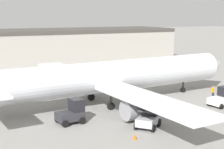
{
  "coord_description": "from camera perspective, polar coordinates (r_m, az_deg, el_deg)",
  "views": [
    {
      "loc": [
        -18.19,
        -37.78,
        11.15
      ],
      "look_at": [
        0.0,
        0.0,
        3.67
      ],
      "focal_mm": 55.0,
      "sensor_mm": 36.0,
      "label": 1
    }
  ],
  "objects": [
    {
      "name": "terminal_building",
      "position": [
        77.73,
        -17.04,
        4.25
      ],
      "size": [
        76.8,
        15.46,
        7.61
      ],
      "color": "#ADA89E",
      "rests_on": "ground_plane"
    },
    {
      "name": "pushback_tug",
      "position": [
        35.7,
        -6.66,
        -6.28
      ],
      "size": [
        2.9,
        2.36,
        2.5
      ],
      "rotation": [
        0.0,
        0.0,
        0.12
      ],
      "color": "#2D2D33",
      "rests_on": "ground_plane"
    },
    {
      "name": "safety_cone_far",
      "position": [
        31.27,
        3.85,
        -10.26
      ],
      "size": [
        0.36,
        0.36,
        0.55
      ],
      "color": "#EF590F",
      "rests_on": "ground_plane"
    },
    {
      "name": "airplane",
      "position": [
        42.19,
        -1.08,
        -0.49
      ],
      "size": [
        40.43,
        36.09,
        10.82
      ],
      "rotation": [
        0.0,
        0.0,
        0.09
      ],
      "color": "silver",
      "rests_on": "ground_plane"
    },
    {
      "name": "belt_loader_truck",
      "position": [
        34.33,
        6.11,
        -7.03
      ],
      "size": [
        3.34,
        3.26,
        2.26
      ],
      "rotation": [
        0.0,
        0.0,
        0.7
      ],
      "color": "#B2B2B7",
      "rests_on": "ground_plane"
    },
    {
      "name": "ground_crew_worker",
      "position": [
        47.69,
        16.45,
        -2.75
      ],
      "size": [
        0.36,
        0.36,
        1.65
      ],
      "rotation": [
        0.0,
        0.0,
        6.26
      ],
      "color": "#1E2338",
      "rests_on": "ground_plane"
    },
    {
      "name": "ground_plane",
      "position": [
        43.39,
        0.0,
        -4.78
      ],
      "size": [
        400.0,
        400.0,
        0.0
      ],
      "primitive_type": "plane",
      "color": "gray"
    },
    {
      "name": "baggage_tug",
      "position": [
        44.11,
        17.94,
        -3.66
      ],
      "size": [
        3.35,
        2.49,
        2.29
      ],
      "rotation": [
        0.0,
        0.0,
        0.15
      ],
      "color": "silver",
      "rests_on": "ground_plane"
    }
  ]
}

